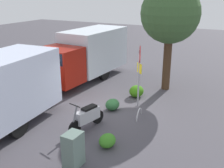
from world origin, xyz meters
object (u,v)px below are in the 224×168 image
object	(u,v)px
motorcycle	(87,116)
bike_rack_hoop	(139,118)
street_tree	(170,14)
stop_sign	(139,67)
box_truck_near	(85,53)
utility_cabinet	(73,150)

from	to	relation	value
motorcycle	bike_rack_hoop	xyz separation A→B (m)	(-1.80, 1.45, -0.52)
street_tree	stop_sign	bearing A→B (deg)	-9.10
box_truck_near	utility_cabinet	distance (m)	8.60
box_truck_near	stop_sign	world-z (taller)	box_truck_near
motorcycle	stop_sign	size ratio (longest dim) A/B	0.63
box_truck_near	street_tree	world-z (taller)	street_tree
utility_cabinet	bike_rack_hoop	bearing A→B (deg)	172.07
bike_rack_hoop	motorcycle	bearing A→B (deg)	-38.80
utility_cabinet	bike_rack_hoop	distance (m)	4.09
street_tree	utility_cabinet	world-z (taller)	street_tree
box_truck_near	stop_sign	distance (m)	4.84
street_tree	bike_rack_hoop	distance (m)	5.65
utility_cabinet	street_tree	bearing A→B (deg)	176.43
motorcycle	street_tree	bearing A→B (deg)	179.86
box_truck_near	bike_rack_hoop	distance (m)	6.09
stop_sign	bike_rack_hoop	world-z (taller)	stop_sign
stop_sign	utility_cabinet	size ratio (longest dim) A/B	2.58
stop_sign	utility_cabinet	distance (m)	5.34
box_truck_near	motorcycle	world-z (taller)	box_truck_near
stop_sign	street_tree	xyz separation A→B (m)	(-2.86, 0.46, 2.09)
motorcycle	street_tree	xyz separation A→B (m)	(-5.81, 1.39, 3.46)
motorcycle	utility_cabinet	xyz separation A→B (m)	(2.22, 0.89, 0.03)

